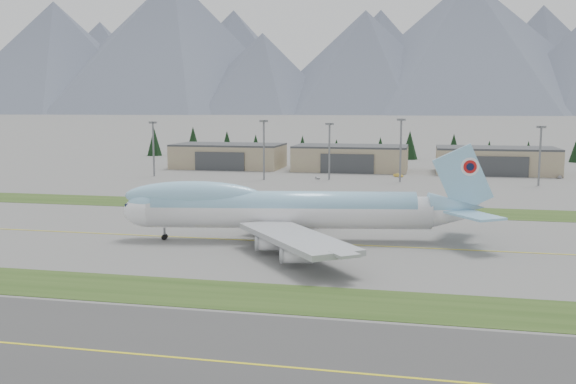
% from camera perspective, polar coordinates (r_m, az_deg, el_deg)
% --- Properties ---
extents(ground, '(7000.00, 7000.00, 0.00)m').
position_cam_1_polar(ground, '(129.66, 4.56, -4.66)').
color(ground, slate).
rests_on(ground, ground).
extents(grass_strip_near, '(400.00, 14.00, 0.08)m').
position_cam_1_polar(grass_strip_near, '(93.32, 1.42, -9.56)').
color(grass_strip_near, '#2D4819').
rests_on(grass_strip_near, ground).
extents(grass_strip_far, '(400.00, 18.00, 0.08)m').
position_cam_1_polar(grass_strip_far, '(173.61, 6.53, -1.55)').
color(grass_strip_far, '#2D4819').
rests_on(grass_strip_far, ground).
extents(asphalt_taxiway, '(400.00, 32.00, 0.04)m').
position_cam_1_polar(asphalt_taxiway, '(71.28, -2.30, -15.14)').
color(asphalt_taxiway, '#383838').
rests_on(asphalt_taxiway, ground).
extents(taxiway_line_main, '(400.00, 0.40, 0.02)m').
position_cam_1_polar(taxiway_line_main, '(129.66, 4.56, -4.66)').
color(taxiway_line_main, yellow).
rests_on(taxiway_line_main, ground).
extents(taxiway_line_near, '(400.00, 0.40, 0.02)m').
position_cam_1_polar(taxiway_line_near, '(71.28, -2.30, -15.14)').
color(taxiway_line_near, yellow).
rests_on(taxiway_line_near, ground).
extents(boeing_747_freighter, '(76.99, 65.26, 20.19)m').
position_cam_1_polar(boeing_747_freighter, '(131.60, -0.27, -1.51)').
color(boeing_747_freighter, white).
rests_on(boeing_747_freighter, ground).
extents(hangar_left, '(48.00, 26.60, 10.80)m').
position_cam_1_polar(hangar_left, '(289.61, -5.29, 3.22)').
color(hangar_left, tan).
rests_on(hangar_left, ground).
extents(hangar_center, '(48.00, 26.60, 10.80)m').
position_cam_1_polar(hangar_center, '(278.19, 5.60, 3.04)').
color(hangar_center, tan).
rests_on(hangar_center, ground).
extents(hangar_right, '(48.00, 26.60, 10.80)m').
position_cam_1_polar(hangar_right, '(277.86, 18.00, 2.69)').
color(hangar_right, tan).
rests_on(hangar_right, ground).
extents(floodlight_masts, '(146.95, 8.30, 23.09)m').
position_cam_1_polar(floodlight_masts, '(238.36, 3.90, 4.69)').
color(floodlight_masts, slate).
rests_on(floodlight_masts, ground).
extents(service_vehicle_a, '(2.41, 3.32, 1.05)m').
position_cam_1_polar(service_vehicle_a, '(244.69, 2.64, 1.17)').
color(service_vehicle_a, silver).
rests_on(service_vehicle_a, ground).
extents(service_vehicle_b, '(4.20, 3.42, 1.34)m').
position_cam_1_polar(service_vehicle_b, '(254.99, 9.79, 1.33)').
color(service_vehicle_b, gold).
rests_on(service_vehicle_b, ground).
extents(service_vehicle_c, '(2.53, 3.93, 1.06)m').
position_cam_1_polar(service_vehicle_c, '(267.92, 23.02, 1.13)').
color(service_vehicle_c, '#B1AFB4').
rests_on(service_vehicle_c, ground).
extents(conifer_belt, '(270.57, 14.54, 16.38)m').
position_cam_1_polar(conifer_belt, '(339.21, 8.70, 4.10)').
color(conifer_belt, black).
rests_on(conifer_belt, ground).
extents(mountain_ridge_front, '(4336.32, 1162.39, 528.86)m').
position_cam_1_polar(mountain_ridge_front, '(2367.93, 9.91, 12.47)').
color(mountain_ridge_front, '#464B5D').
rests_on(mountain_ridge_front, ground).
extents(mountain_ridge_rear, '(4451.35, 1009.59, 504.79)m').
position_cam_1_polar(mountain_ridge_rear, '(3043.48, 17.08, 11.46)').
color(mountain_ridge_rear, '#464B5D').
rests_on(mountain_ridge_rear, ground).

